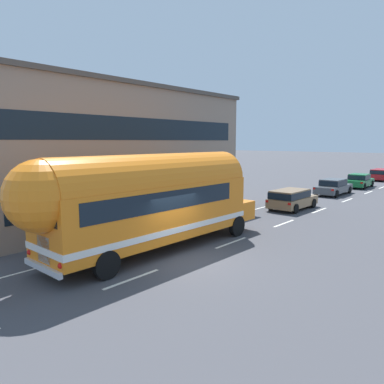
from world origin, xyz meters
The scene contains 8 objects.
ground_plane centered at (0.00, 0.00, 0.00)m, with size 300.00×300.00×0.00m, color #424247.
lane_markings centered at (-2.47, 13.23, 0.00)m, with size 3.63×80.00×0.01m.
roadside_building centered at (-12.63, 3.51, 3.92)m, with size 13.74×17.95×7.84m.
painted_bus centered at (-1.77, -0.31, 2.30)m, with size 2.78×12.22×4.12m.
car_lead centered at (-1.66, 12.86, 0.79)m, with size 2.01×4.27×1.37m.
car_second centered at (-2.00, 21.82, 0.74)m, with size 1.90×4.78×1.37m.
car_third centered at (-1.82, 28.62, 0.73)m, with size 2.03×4.44×1.37m.
car_fourth centered at (-1.85, 37.31, 0.79)m, with size 1.95×4.44×1.37m.
Camera 1 is at (9.29, -10.40, 4.64)m, focal length 34.31 mm.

